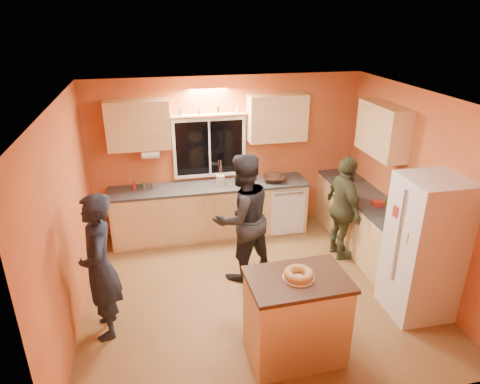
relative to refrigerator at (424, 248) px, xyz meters
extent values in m
plane|color=brown|center=(-1.89, 0.80, -0.90)|extent=(4.50, 4.50, 0.00)
cube|color=orange|center=(-1.89, 2.80, 0.40)|extent=(4.50, 0.04, 2.60)
cube|color=orange|center=(-1.89, -1.20, 0.40)|extent=(4.50, 0.04, 2.60)
cube|color=orange|center=(-4.14, 0.80, 0.40)|extent=(0.04, 4.00, 2.60)
cube|color=orange|center=(0.36, 0.80, 0.40)|extent=(0.04, 4.00, 2.60)
cube|color=white|center=(-1.89, 0.80, 1.70)|extent=(4.50, 4.00, 0.02)
cube|color=black|center=(-2.19, 2.79, 0.55)|extent=(1.10, 0.02, 0.90)
cube|color=white|center=(-2.19, 2.77, 0.55)|extent=(1.20, 0.04, 1.00)
cube|color=#E2BA76|center=(-3.29, 2.64, 1.02)|extent=(0.95, 0.33, 0.75)
cube|color=#E2BA76|center=(-1.09, 2.64, 1.02)|extent=(0.95, 0.33, 0.75)
cube|color=#E2BA76|center=(0.19, 1.60, 1.02)|extent=(0.33, 1.00, 0.75)
cylinder|color=silver|center=(-3.14, 2.52, 0.58)|extent=(0.27, 0.12, 0.12)
cube|color=#E2BA76|center=(-2.24, 2.50, -0.47)|extent=(3.20, 0.60, 0.86)
cube|color=#282B2D|center=(-2.24, 2.50, -0.02)|extent=(3.24, 0.62, 0.04)
cube|color=#E2BA76|center=(0.06, 2.50, -0.47)|extent=(0.60, 0.60, 0.86)
cube|color=#282B2D|center=(0.06, 2.50, -0.02)|extent=(0.62, 0.62, 0.04)
cube|color=#E2BA76|center=(0.06, 1.30, -0.47)|extent=(0.60, 1.80, 0.86)
cube|color=#282B2D|center=(0.06, 1.30, -0.02)|extent=(0.62, 1.84, 0.04)
cube|color=silver|center=(0.00, 0.00, 0.00)|extent=(0.72, 0.70, 1.80)
cube|color=#E2BA76|center=(-1.75, -0.43, -0.41)|extent=(1.02, 0.70, 0.97)
cube|color=black|center=(-1.75, -0.43, 0.09)|extent=(1.06, 0.74, 0.04)
torus|color=#B29149|center=(-1.75, -0.43, 0.15)|extent=(0.31, 0.31, 0.09)
imported|color=black|center=(-3.79, 0.40, -0.02)|extent=(0.48, 0.68, 1.76)
imported|color=black|center=(-1.98, 1.21, 0.01)|extent=(1.08, 0.97, 1.83)
imported|color=#363E27|center=(-0.39, 1.41, -0.09)|extent=(0.43, 0.96, 1.61)
imported|color=black|center=(-1.17, 2.47, 0.05)|extent=(0.49, 0.49, 0.09)
cylinder|color=beige|center=(-2.07, 2.48, 0.09)|extent=(0.14, 0.14, 0.17)
imported|color=gray|center=(0.07, 0.83, 0.17)|extent=(0.37, 0.35, 0.33)
cube|color=#A32619|center=(0.05, 1.22, 0.04)|extent=(0.17, 0.14, 0.07)
camera|label=1|loc=(-3.10, -3.90, 2.64)|focal=32.00mm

